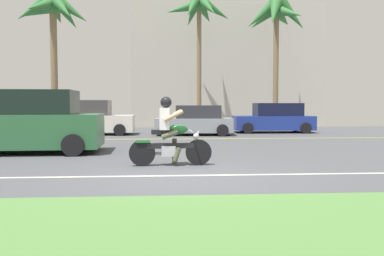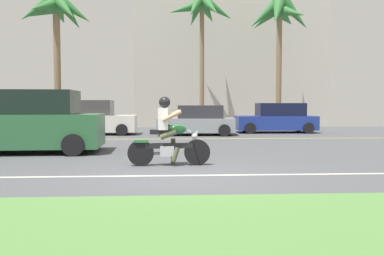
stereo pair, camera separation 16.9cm
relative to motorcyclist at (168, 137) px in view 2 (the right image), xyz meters
The scene contains 14 objects.
ground 1.84m from the motorcyclist, 81.18° to the left, with size 56.00×30.00×0.04m, color #4C4F54.
grass_median 5.47m from the motorcyclist, 87.26° to the right, with size 56.00×3.80×0.06m, color #548442.
lane_line_near 1.61m from the motorcyclist, 79.66° to the right, with size 50.40×0.12×0.01m, color silver.
lane_line_far 7.65m from the motorcyclist, 88.05° to the left, with size 50.40×0.12×0.01m, color yellow.
motorcyclist is the anchor object (origin of this frame).
suv_nearby 5.38m from the motorcyclist, 147.10° to the left, with size 5.02×2.37×1.91m.
parked_car_1 11.11m from the motorcyclist, 110.13° to the left, with size 4.30×1.99×1.68m.
parked_car_2 9.95m from the motorcyclist, 81.97° to the left, with size 3.77×2.21×1.43m.
parked_car_3 12.63m from the motorcyclist, 63.31° to the left, with size 4.14×2.01×1.55m.
palm_tree_0 17.36m from the motorcyclist, 65.60° to the left, with size 3.98×3.85×7.92m.
palm_tree_1 16.40m from the motorcyclist, 82.28° to the left, with size 4.17×4.03×8.21m.
palm_tree_2 16.15m from the motorcyclist, 114.49° to the left, with size 4.28×4.31×7.73m.
motorcyclist_distant 8.72m from the motorcyclist, 119.31° to the left, with size 1.54×0.71×1.35m.
building_far 20.44m from the motorcyclist, 77.56° to the left, with size 13.27×4.00×8.36m, color #BCB7AD.
Camera 2 is at (-0.25, -8.52, 1.48)m, focal length 38.30 mm.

